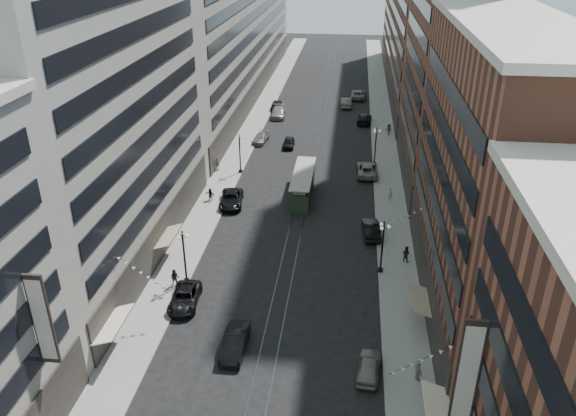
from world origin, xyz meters
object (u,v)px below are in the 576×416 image
at_px(car_7, 231,199).
at_px(car_12, 364,118).
at_px(pedestrian_4, 418,371).
at_px(car_extra_2, 278,112).
at_px(streetcar, 303,185).
at_px(lamppost_se_mid, 376,145).
at_px(car_9, 276,105).
at_px(pedestrian_7, 406,254).
at_px(car_10, 371,229).
at_px(car_13, 289,143).
at_px(pedestrian_5, 210,194).
at_px(car_8, 261,138).
at_px(pedestrian_9, 389,130).
at_px(lamppost_se_far, 382,245).
at_px(car_extra_1, 358,94).
at_px(car_4, 369,367).
at_px(pedestrian_2, 175,278).
at_px(pedestrian_6, 218,164).
at_px(car_14, 346,102).
at_px(lamppost_sw_mid, 240,152).
at_px(car_2, 185,298).
at_px(car_11, 367,169).
at_px(lamppost_sw_far, 184,255).
at_px(pedestrian_8, 390,193).
at_px(car_5, 235,342).

relative_size(car_7, car_12, 1.01).
relative_size(pedestrian_4, car_extra_2, 0.29).
relative_size(streetcar, pedestrian_4, 6.70).
bearing_deg(lamppost_se_mid, car_9, 124.43).
height_order(lamppost_se_mid, pedestrian_7, lamppost_se_mid).
xyz_separation_m(car_10, car_13, (-12.17, 26.66, -0.11)).
height_order(car_9, pedestrian_7, pedestrian_7).
xyz_separation_m(car_9, pedestrian_5, (-2.81, -39.87, 0.15)).
distance_m(car_8, pedestrian_9, 20.94).
height_order(lamppost_se_far, car_extra_1, lamppost_se_far).
xyz_separation_m(car_4, pedestrian_2, (-17.94, 9.54, 0.31)).
bearing_deg(pedestrian_6, pedestrian_7, 114.80).
height_order(car_14, pedestrian_9, pedestrian_9).
bearing_deg(pedestrian_2, pedestrian_4, -29.21).
bearing_deg(pedestrian_5, car_extra_1, 93.06).
distance_m(pedestrian_7, car_extra_1, 61.00).
height_order(lamppost_sw_mid, car_2, lamppost_sw_mid).
bearing_deg(car_12, lamppost_se_far, 95.94).
relative_size(lamppost_se_mid, car_11, 0.93).
relative_size(lamppost_sw_mid, car_12, 0.98).
height_order(car_4, car_9, car_9).
height_order(streetcar, car_9, streetcar).
xyz_separation_m(pedestrian_2, car_11, (18.17, 29.11, -0.20)).
xyz_separation_m(lamppost_se_mid, car_8, (-17.60, 7.56, -2.40)).
relative_size(pedestrian_4, car_10, 0.33).
xyz_separation_m(streetcar, car_extra_1, (6.80, 46.10, -0.57)).
xyz_separation_m(streetcar, pedestrian_2, (-10.06, -21.59, -0.40)).
height_order(car_9, car_extra_1, car_extra_1).
height_order(lamppost_sw_mid, car_13, lamppost_sw_mid).
xyz_separation_m(lamppost_sw_far, car_10, (17.60, 11.35, -2.28)).
bearing_deg(pedestrian_6, pedestrian_9, -167.98).
bearing_deg(lamppost_sw_mid, car_4, -65.39).
distance_m(car_13, pedestrian_5, 21.53).
bearing_deg(car_9, car_4, -76.64).
height_order(car_14, pedestrian_8, car_14).
xyz_separation_m(pedestrian_7, pedestrian_8, (-0.96, 14.54, -0.06)).
bearing_deg(lamppost_se_far, pedestrian_8, 84.48).
bearing_deg(pedestrian_8, car_extra_1, -92.57).
bearing_deg(car_4, pedestrian_4, -179.80).
bearing_deg(car_2, streetcar, 66.59).
height_order(lamppost_se_far, car_10, lamppost_se_far).
bearing_deg(car_9, streetcar, -77.26).
relative_size(car_5, car_13, 1.19).
bearing_deg(streetcar, car_14, 83.58).
relative_size(car_2, car_13, 1.25).
distance_m(lamppost_se_far, pedestrian_9, 41.18).
xyz_separation_m(lamppost_se_mid, car_extra_2, (-16.56, 21.08, -2.25)).
bearing_deg(lamppost_sw_mid, car_extra_2, 85.97).
distance_m(car_8, pedestrian_6, 12.84).
relative_size(lamppost_sw_far, car_13, 1.33).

